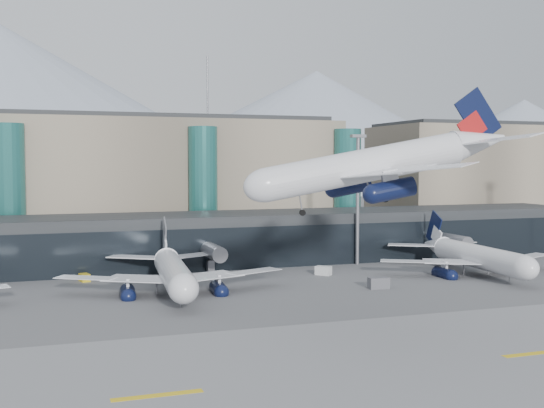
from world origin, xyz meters
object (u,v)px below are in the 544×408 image
Objects in this scene: jet_parked_right at (468,248)px; veh_b at (85,278)px; hero_jet at (390,154)px; jet_parked_mid at (172,262)px; veh_c at (379,283)px; veh_g at (323,271)px; lightmast_mid at (358,192)px.

veh_b is (-67.22, 13.10, -3.83)m from jet_parked_right.
jet_parked_mid is (-19.11, 35.01, -16.65)m from hero_jet.
jet_parked_right is 25.08m from veh_c.
veh_b is at bearing 48.89° from jet_parked_mid.
hero_jet is at bearing -160.53° from veh_b.
veh_g is (-3.17, 14.96, -0.11)m from veh_c.
veh_g reaches higher than veh_b.
veh_g is at bearing -113.74° from veh_b.
jet_parked_mid reaches higher than veh_c.
lightmast_mid reaches higher than veh_b.
lightmast_mid is 0.75× the size of hero_jet.
jet_parked_right is (54.74, -0.01, -0.05)m from jet_parked_mid.
hero_jet is (-20.73, -50.51, 6.76)m from lightmast_mid.
hero_jet reaches higher than veh_c.
veh_c is at bearing -108.54° from lightmast_mid.
lightmast_mid is 29.18m from veh_c.
veh_b is at bearing 159.08° from veh_c.
veh_b is at bearing -143.48° from veh_g.
veh_g is (28.44, 5.93, -3.74)m from jet_parked_mid.
jet_parked_right is at bearing 27.01° from veh_c.
veh_b is (-52.31, -2.41, -13.76)m from lightmast_mid.
veh_c is (-23.13, -9.01, -3.58)m from jet_parked_right.
hero_jet reaches higher than jet_parked_right.
jet_parked_mid is at bearing -121.77° from veh_g.
lightmast_mid is 11.27× the size of veh_b.
jet_parked_right is (35.63, 35.00, -16.70)m from hero_jet.
veh_b is (-31.58, 48.10, -20.53)m from hero_jet.
jet_parked_right is 13.49× the size of veh_g.
veh_c is (-8.22, -24.52, -13.52)m from lightmast_mid.
lightmast_mid reaches higher than veh_c.
hero_jet is 43.22m from jet_parked_mid.
veh_b is at bearing -177.36° from lightmast_mid.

